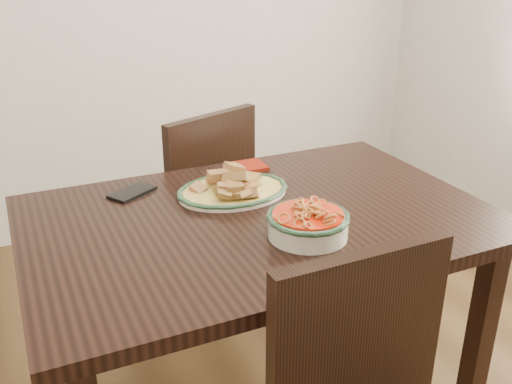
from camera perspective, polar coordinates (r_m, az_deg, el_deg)
name	(u,v)px	position (r m, az deg, el deg)	size (l,w,h in m)	color
dining_table	(259,241)	(1.67, 0.29, -4.96)	(1.30, 0.87, 0.75)	black
chair_far	(196,203)	(2.31, -6.01, -1.15)	(0.54, 0.54, 0.89)	black
fish_plate	(233,181)	(1.74, -2.34, 1.12)	(0.34, 0.27, 0.11)	beige
noodle_bowl	(308,221)	(1.49, 5.23, -2.91)	(0.22, 0.22, 0.08)	beige
smartphone	(132,192)	(1.80, -12.27, -0.03)	(0.14, 0.08, 0.01)	black
napkin	(247,167)	(1.96, -0.92, 2.56)	(0.13, 0.10, 0.01)	maroon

